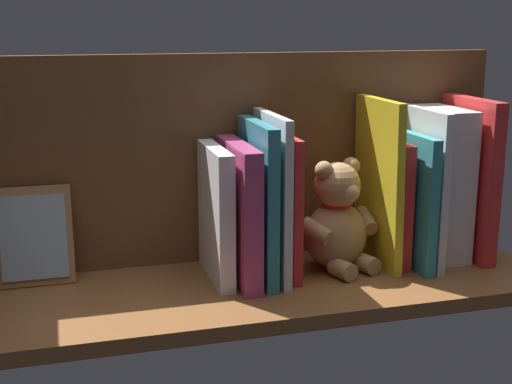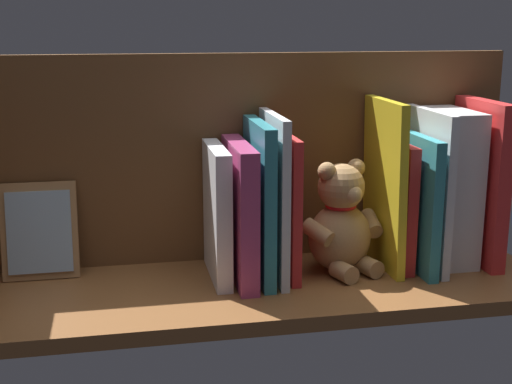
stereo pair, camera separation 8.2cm
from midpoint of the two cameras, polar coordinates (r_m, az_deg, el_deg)
ground_plane at (r=109.18cm, az=2.18°, el=-7.80°), size 90.09×29.20×2.20cm
shelf_back_panel at (r=115.72cm, az=0.84°, el=2.75°), size 90.09×1.50×33.83cm
book_0 at (r=121.86cm, az=19.42°, el=0.78°), size 2.34×15.89×26.56cm
dictionary_thick_white at (r=120.50cm, az=17.13°, el=0.42°), size 6.02×13.65×24.97cm
book_1 at (r=117.14cm, az=15.58°, el=0.24°), size 1.33×16.87×25.29cm
book_2 at (r=116.31cm, az=14.61°, el=-0.73°), size 1.65×17.52×21.59cm
book_3 at (r=116.90cm, az=13.16°, el=-0.93°), size 1.75×14.22×20.19cm
book_4 at (r=114.60cm, az=12.33°, el=0.56°), size 1.89×15.55×26.97cm
teddy_bear at (r=112.60cm, az=8.97°, el=-2.49°), size 13.70×13.45×17.78cm
book_5 at (r=110.03cm, az=4.56°, el=-1.02°), size 1.45×15.22×22.05cm
book_6 at (r=108.34cm, az=3.62°, el=-0.35°), size 1.28×16.80×25.28cm
book_7 at (r=107.84cm, az=2.44°, el=-0.70°), size 1.91×16.97×24.20cm
book_8 at (r=107.23cm, az=0.88°, el=-1.62°), size 2.79×17.69×21.13cm
book_9 at (r=107.74cm, az=-0.98°, el=-1.72°), size 2.39×15.47×20.53cm
picture_frame_leaning at (r=112.43cm, az=-15.06°, el=-3.08°), size 11.46×4.14×14.93cm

